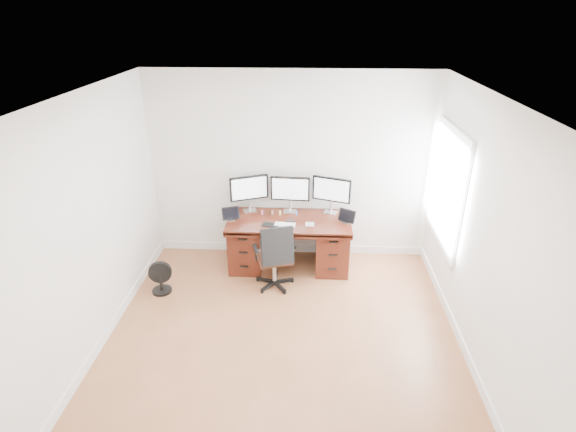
{
  "coord_description": "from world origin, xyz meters",
  "views": [
    {
      "loc": [
        0.28,
        -3.77,
        3.45
      ],
      "look_at": [
        0.0,
        1.5,
        0.95
      ],
      "focal_mm": 28.0,
      "sensor_mm": 36.0,
      "label": 1
    }
  ],
  "objects_px": {
    "desk": "(289,241)",
    "keyboard": "(285,225)",
    "floor_fan": "(160,278)",
    "monitor_center": "(290,190)",
    "office_chair": "(275,267)"
  },
  "relations": [
    {
      "from": "desk",
      "to": "monitor_center",
      "type": "bearing_deg",
      "value": 90.02
    },
    {
      "from": "floor_fan",
      "to": "monitor_center",
      "type": "height_order",
      "value": "monitor_center"
    },
    {
      "from": "office_chair",
      "to": "monitor_center",
      "type": "height_order",
      "value": "monitor_center"
    },
    {
      "from": "office_chair",
      "to": "floor_fan",
      "type": "height_order",
      "value": "office_chair"
    },
    {
      "from": "floor_fan",
      "to": "office_chair",
      "type": "bearing_deg",
      "value": -4.21
    },
    {
      "from": "desk",
      "to": "monitor_center",
      "type": "height_order",
      "value": "monitor_center"
    },
    {
      "from": "keyboard",
      "to": "desk",
      "type": "bearing_deg",
      "value": 82.37
    },
    {
      "from": "desk",
      "to": "floor_fan",
      "type": "xyz_separation_m",
      "value": [
        -1.65,
        -0.75,
        -0.19
      ]
    },
    {
      "from": "desk",
      "to": "office_chair",
      "type": "relative_size",
      "value": 1.8
    },
    {
      "from": "desk",
      "to": "floor_fan",
      "type": "relative_size",
      "value": 3.88
    },
    {
      "from": "desk",
      "to": "keyboard",
      "type": "xyz_separation_m",
      "value": [
        -0.05,
        -0.2,
        0.36
      ]
    },
    {
      "from": "floor_fan",
      "to": "keyboard",
      "type": "height_order",
      "value": "keyboard"
    },
    {
      "from": "office_chair",
      "to": "keyboard",
      "type": "height_order",
      "value": "office_chair"
    },
    {
      "from": "floor_fan",
      "to": "monitor_center",
      "type": "bearing_deg",
      "value": 19.19
    },
    {
      "from": "floor_fan",
      "to": "keyboard",
      "type": "xyz_separation_m",
      "value": [
        1.6,
        0.56,
        0.55
      ]
    }
  ]
}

